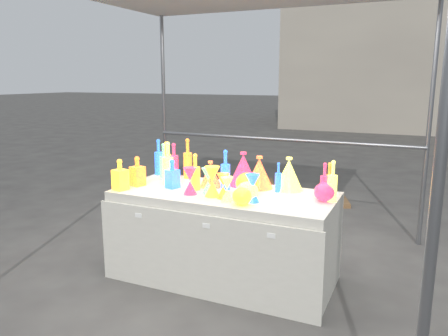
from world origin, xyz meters
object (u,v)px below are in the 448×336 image
at_px(hourglass_0, 223,186).
at_px(globe_0, 242,197).
at_px(bottle_0, 167,159).
at_px(lampshade_0, 210,174).
at_px(decanter_0, 120,175).
at_px(cardboard_box_closed, 252,196).
at_px(display_table, 224,236).

height_order(hourglass_0, globe_0, hourglass_0).
bearing_deg(hourglass_0, bottle_0, 148.57).
relative_size(bottle_0, lampshade_0, 1.47).
relative_size(decanter_0, globe_0, 1.79).
height_order(cardboard_box_closed, decanter_0, decanter_0).
xyz_separation_m(cardboard_box_closed, globe_0, (0.75, -2.18, 0.61)).
relative_size(bottle_0, globe_0, 2.26).
distance_m(bottle_0, lampshade_0, 0.61).
bearing_deg(cardboard_box_closed, lampshade_0, -103.56).
relative_size(cardboard_box_closed, bottle_0, 1.61).
height_order(globe_0, lampshade_0, lampshade_0).
bearing_deg(globe_0, cardboard_box_closed, 108.91).
bearing_deg(hourglass_0, globe_0, -28.38).
bearing_deg(cardboard_box_closed, hourglass_0, -98.19).
relative_size(display_table, cardboard_box_closed, 3.45).
bearing_deg(hourglass_0, decanter_0, -172.51).
bearing_deg(display_table, lampshade_0, 146.05).
bearing_deg(cardboard_box_closed, decanter_0, -121.79).
bearing_deg(bottle_0, globe_0, -30.83).
xyz_separation_m(hourglass_0, globe_0, (0.20, -0.11, -0.04)).
distance_m(decanter_0, hourglass_0, 0.89).
distance_m(decanter_0, globe_0, 1.09).
distance_m(cardboard_box_closed, lampshade_0, 1.93).
distance_m(display_table, globe_0, 0.59).
bearing_deg(display_table, decanter_0, -160.53).
bearing_deg(lampshade_0, display_table, -45.55).
height_order(cardboard_box_closed, bottle_0, bottle_0).
xyz_separation_m(display_table, globe_0, (0.28, -0.28, 0.43)).
distance_m(display_table, decanter_0, 1.00).
xyz_separation_m(display_table, hourglass_0, (0.07, -0.17, 0.47)).
relative_size(bottle_0, decanter_0, 1.27).
relative_size(cardboard_box_closed, lampshade_0, 2.36).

